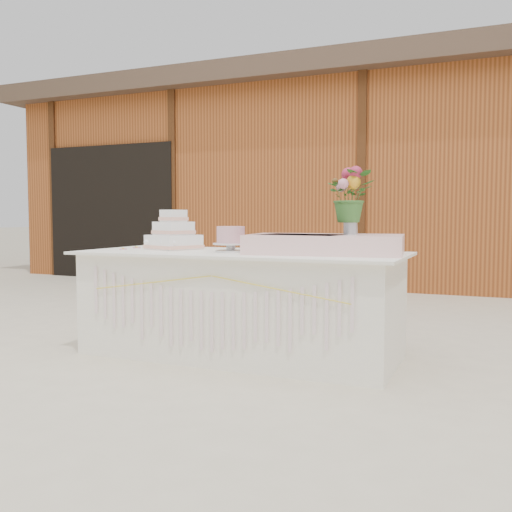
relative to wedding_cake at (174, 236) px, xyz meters
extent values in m
plane|color=beige|center=(0.61, -0.08, -0.88)|extent=(80.00, 80.00, 0.00)
cube|color=#9D4F21|center=(0.61, 5.92, 0.62)|extent=(12.00, 4.00, 3.00)
cube|color=#463427|center=(0.61, 5.92, 2.27)|extent=(12.60, 4.60, 0.30)
cube|color=black|center=(-3.59, 3.90, 0.22)|extent=(2.40, 0.08, 2.20)
cube|color=white|center=(0.61, -0.08, -0.50)|extent=(2.28, 0.88, 0.75)
cube|color=white|center=(0.61, -0.08, -0.12)|extent=(2.40, 1.00, 0.02)
cube|color=white|center=(0.00, 0.00, -0.05)|extent=(0.43, 0.43, 0.11)
cube|color=#FBB79E|center=(0.00, 0.00, -0.08)|extent=(0.45, 0.45, 0.03)
cube|color=white|center=(0.00, 0.00, 0.06)|extent=(0.31, 0.31, 0.10)
cube|color=#FBB79E|center=(0.00, 0.00, 0.03)|extent=(0.33, 0.33, 0.03)
cube|color=white|center=(0.00, 0.00, 0.16)|extent=(0.20, 0.20, 0.09)
cube|color=#FBB79E|center=(0.00, 0.00, 0.14)|extent=(0.22, 0.22, 0.03)
cylinder|color=silver|center=(0.57, -0.14, -0.10)|extent=(0.22, 0.22, 0.01)
cylinder|color=silver|center=(0.57, -0.14, -0.07)|extent=(0.07, 0.07, 0.04)
cylinder|color=silver|center=(0.57, -0.14, -0.04)|extent=(0.26, 0.26, 0.01)
cylinder|color=#E7A6B2|center=(0.57, -0.14, 0.02)|extent=(0.20, 0.20, 0.12)
cube|color=#F5C5C5|center=(1.25, -0.03, -0.04)|extent=(1.13, 0.74, 0.13)
cylinder|color=silver|center=(1.41, 0.05, 0.09)|extent=(0.10, 0.10, 0.13)
imported|color=#386E2C|center=(1.41, 0.05, 0.34)|extent=(0.38, 0.35, 0.36)
camera|label=1|loc=(2.36, -3.88, 0.16)|focal=40.00mm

